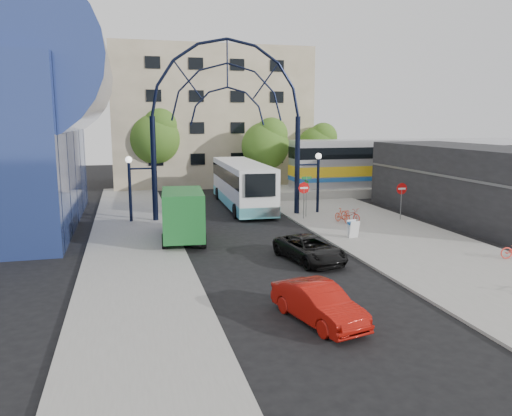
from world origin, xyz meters
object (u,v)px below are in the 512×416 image
object	(u,v)px
tree_north_c	(318,145)
bike_near_b	(343,216)
street_name_sign	(306,188)
bike_near_a	(350,214)
tree_north_b	(156,136)
red_sedan	(318,303)
black_suv	(310,249)
stop_sign	(304,191)
city_bus	(242,184)
tree_north_a	(267,143)
sandwich_board	(353,227)
do_not_enter_sign	(402,192)
train_car	(420,162)
green_truck	(183,215)
gateway_arch	(228,92)

from	to	relation	value
tree_north_c	bike_near_b	world-z (taller)	tree_north_c
street_name_sign	bike_near_a	bearing A→B (deg)	-45.35
tree_north_b	red_sedan	xyz separation A→B (m)	(3.17, -34.52, -4.61)
black_suv	bike_near_a	xyz separation A→B (m)	(5.84, 7.91, -0.04)
stop_sign	city_bus	distance (m)	6.95
tree_north_c	stop_sign	bearing A→B (deg)	-114.69
tree_north_b	black_suv	xyz separation A→B (m)	(5.51, -27.53, -4.65)
stop_sign	city_bus	bearing A→B (deg)	114.12
street_name_sign	tree_north_a	distance (m)	13.59
street_name_sign	sandwich_board	distance (m)	6.78
black_suv	bike_near_b	size ratio (longest dim) A/B	2.85
sandwich_board	tree_north_c	bearing A→B (deg)	73.45
tree_north_b	red_sedan	world-z (taller)	tree_north_b
tree_north_a	tree_north_b	bearing A→B (deg)	158.20
black_suv	red_sedan	size ratio (longest dim) A/B	1.10
sandwich_board	red_sedan	xyz separation A→B (m)	(-6.31, -10.57, -0.08)
tree_north_b	city_bus	bearing A→B (deg)	-63.26
do_not_enter_sign	tree_north_c	distance (m)	18.11
train_car	city_bus	distance (m)	18.44
stop_sign	green_truck	bearing A→B (deg)	-155.57
gateway_arch	stop_sign	distance (m)	8.37
tree_north_a	tree_north_b	xyz separation A→B (m)	(-10.00, 4.00, 0.66)
sandwich_board	tree_north_b	distance (m)	26.15
gateway_arch	tree_north_a	bearing A→B (deg)	62.83
stop_sign	city_bus	xyz separation A→B (m)	(-2.84, 6.34, -0.17)
do_not_enter_sign	tree_north_a	world-z (taller)	tree_north_a
gateway_arch	red_sedan	size ratio (longest dim) A/B	3.41
gateway_arch	tree_north_b	xyz separation A→B (m)	(-3.88, 15.93, -3.29)
gateway_arch	sandwich_board	xyz separation A→B (m)	(5.60, -8.02, -7.81)
tree_north_b	green_truck	world-z (taller)	tree_north_b
stop_sign	train_car	xyz separation A→B (m)	(15.20, 10.00, 0.91)
do_not_enter_sign	tree_north_c	xyz separation A→B (m)	(1.12, 17.93, 2.30)
sandwich_board	black_suv	xyz separation A→B (m)	(-3.97, -3.59, -0.13)
black_suv	bike_near_a	bearing A→B (deg)	42.40
tree_north_a	bike_near_b	bearing A→B (deg)	-87.68
city_bus	red_sedan	bearing A→B (deg)	-94.65
black_suv	red_sedan	xyz separation A→B (m)	(-2.34, -6.99, 0.04)
city_bus	green_truck	world-z (taller)	city_bus
green_truck	black_suv	size ratio (longest dim) A/B	1.37
sandwich_board	bike_near_b	xyz separation A→B (m)	(1.17, 4.02, -0.16)
sandwich_board	bike_near_a	world-z (taller)	sandwich_board
do_not_enter_sign	bike_near_b	bearing A→B (deg)	-179.98
train_car	black_suv	world-z (taller)	train_car
do_not_enter_sign	red_sedan	size ratio (longest dim) A/B	0.62
gateway_arch	green_truck	size ratio (longest dim) A/B	2.26
tree_north_a	tree_north_c	size ratio (longest dim) A/B	1.08
city_bus	sandwich_board	bearing A→B (deg)	-71.61
bike_near_b	green_truck	bearing A→B (deg)	175.09
tree_north_c	green_truck	bearing A→B (deg)	-128.78
sandwich_board	tree_north_c	size ratio (longest dim) A/B	0.15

